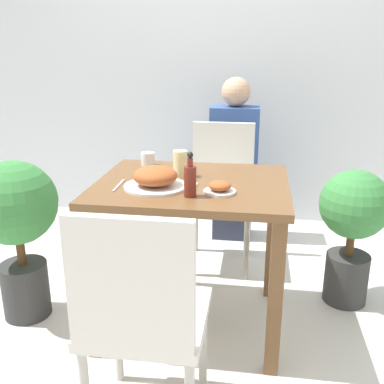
# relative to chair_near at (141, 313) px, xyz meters

# --- Properties ---
(ground_plane) EXTENTS (16.00, 16.00, 0.00)m
(ground_plane) POSITION_rel_chair_near_xyz_m (0.06, 0.73, -0.51)
(ground_plane) COLOR silver
(wall_back) EXTENTS (8.00, 0.05, 2.60)m
(wall_back) POSITION_rel_chair_near_xyz_m (0.06, 2.30, 0.79)
(wall_back) COLOR silver
(wall_back) RESTS_ON ground_plane
(dining_table) EXTENTS (0.90, 0.75, 0.76)m
(dining_table) POSITION_rel_chair_near_xyz_m (0.06, 0.73, 0.12)
(dining_table) COLOR brown
(dining_table) RESTS_ON ground_plane
(chair_near) EXTENTS (0.42, 0.42, 0.90)m
(chair_near) POSITION_rel_chair_near_xyz_m (0.00, 0.00, 0.00)
(chair_near) COLOR silver
(chair_near) RESTS_ON ground_plane
(chair_far) EXTENTS (0.42, 0.42, 0.90)m
(chair_far) POSITION_rel_chair_near_xyz_m (0.14, 1.48, 0.00)
(chair_far) COLOR silver
(chair_far) RESTS_ON ground_plane
(food_plate) EXTENTS (0.29, 0.29, 0.10)m
(food_plate) POSITION_rel_chair_near_xyz_m (-0.09, 0.62, 0.29)
(food_plate) COLOR white
(food_plate) RESTS_ON dining_table
(side_plate) EXTENTS (0.14, 0.14, 0.05)m
(side_plate) POSITION_rel_chair_near_xyz_m (0.21, 0.58, 0.27)
(side_plate) COLOR white
(side_plate) RESTS_ON dining_table
(drink_cup) EXTENTS (0.07, 0.07, 0.07)m
(drink_cup) POSITION_rel_chair_near_xyz_m (-0.22, 1.00, 0.28)
(drink_cup) COLOR white
(drink_cup) RESTS_ON dining_table
(juice_glass) EXTENTS (0.07, 0.07, 0.13)m
(juice_glass) POSITION_rel_chair_near_xyz_m (-0.01, 0.82, 0.31)
(juice_glass) COLOR beige
(juice_glass) RESTS_ON dining_table
(sauce_bottle) EXTENTS (0.05, 0.05, 0.19)m
(sauce_bottle) POSITION_rel_chair_near_xyz_m (0.09, 0.52, 0.32)
(sauce_bottle) COLOR maroon
(sauce_bottle) RESTS_ON dining_table
(fork_utensil) EXTENTS (0.01, 0.18, 0.00)m
(fork_utensil) POSITION_rel_chair_near_xyz_m (-0.26, 0.62, 0.25)
(fork_utensil) COLOR silver
(fork_utensil) RESTS_ON dining_table
(spoon_utensil) EXTENTS (0.02, 0.18, 0.00)m
(spoon_utensil) POSITION_rel_chair_near_xyz_m (0.09, 0.62, 0.25)
(spoon_utensil) COLOR silver
(spoon_utensil) RESTS_ON dining_table
(potted_plant_left) EXTENTS (0.42, 0.42, 0.84)m
(potted_plant_left) POSITION_rel_chair_near_xyz_m (-0.81, 0.67, 0.03)
(potted_plant_left) COLOR #333333
(potted_plant_left) RESTS_ON ground_plane
(potted_plant_right) EXTENTS (0.37, 0.37, 0.76)m
(potted_plant_right) POSITION_rel_chair_near_xyz_m (0.88, 1.06, -0.04)
(potted_plant_right) COLOR #333333
(potted_plant_right) RESTS_ON ground_plane
(person_figure) EXTENTS (0.34, 0.22, 1.17)m
(person_figure) POSITION_rel_chair_near_xyz_m (0.20, 1.87, 0.07)
(person_figure) COLOR #2D3347
(person_figure) RESTS_ON ground_plane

